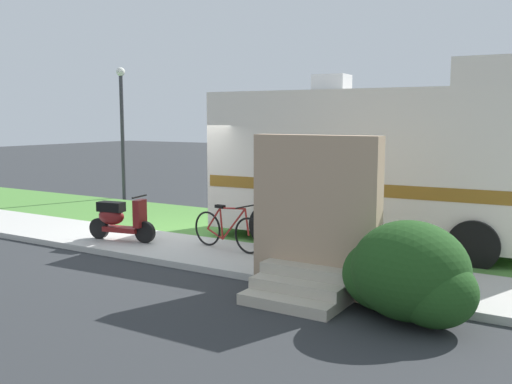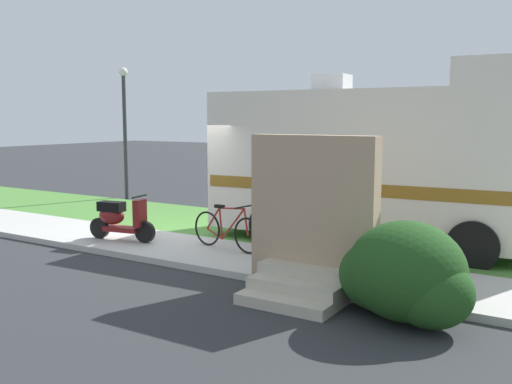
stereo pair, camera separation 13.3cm
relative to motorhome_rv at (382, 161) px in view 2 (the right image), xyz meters
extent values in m
plane|color=#2D3033|center=(-4.06, -1.44, -1.77)|extent=(80.00, 80.00, 0.00)
cube|color=beige|center=(-4.06, -2.64, -1.71)|extent=(24.00, 2.00, 0.12)
cube|color=#4C8438|center=(-4.06, 0.06, -1.73)|extent=(24.00, 3.40, 0.08)
cube|color=silver|center=(-0.10, -0.01, -0.02)|extent=(6.87, 2.75, 2.89)
cube|color=#8C601E|center=(-0.10, -0.01, -0.45)|extent=(6.74, 2.76, 0.24)
cube|color=silver|center=(-1.11, -0.06, 1.61)|extent=(0.73, 0.64, 0.36)
cylinder|color=black|center=(1.93, 1.25, -1.32)|extent=(0.91, 0.33, 0.90)
cylinder|color=black|center=(2.05, -1.04, -1.32)|extent=(0.91, 0.33, 0.90)
cylinder|color=black|center=(-2.02, 1.05, -1.32)|extent=(0.91, 0.33, 0.90)
cylinder|color=black|center=(-1.90, -1.25, -1.32)|extent=(0.91, 0.33, 0.90)
cylinder|color=black|center=(-4.00, -2.76, -1.43)|extent=(0.45, 0.17, 0.44)
cylinder|color=black|center=(-5.11, -2.94, -1.43)|extent=(0.45, 0.17, 0.44)
cube|color=maroon|center=(-4.55, -2.85, -1.41)|extent=(0.82, 0.41, 0.10)
cube|color=black|center=(-4.80, -2.89, -0.95)|extent=(0.60, 0.35, 0.20)
ellipsoid|color=maroon|center=(-4.80, -2.89, -1.15)|extent=(0.64, 0.40, 0.36)
cube|color=maroon|center=(-4.11, -2.77, -1.05)|extent=(0.19, 0.34, 0.56)
cylinder|color=black|center=(-4.11, -2.77, -0.70)|extent=(0.12, 0.50, 0.04)
sphere|color=white|center=(-4.11, -2.77, -0.87)|extent=(0.12, 0.12, 0.12)
torus|color=black|center=(-1.69, -2.46, -1.30)|extent=(0.69, 0.14, 0.69)
torus|color=black|center=(-2.76, -2.29, -1.30)|extent=(0.69, 0.14, 0.69)
cylinder|color=maroon|center=(-2.07, -2.40, -1.13)|extent=(0.61, 0.13, 0.68)
cylinder|color=maroon|center=(-2.38, -2.35, -1.15)|extent=(0.10, 0.05, 0.61)
cylinder|color=maroon|center=(-2.10, -2.39, -0.82)|extent=(0.65, 0.13, 0.09)
cylinder|color=maroon|center=(-2.55, -2.33, -1.38)|extent=(0.42, 0.10, 0.19)
cylinder|color=maroon|center=(-2.59, -2.32, -1.07)|extent=(0.37, 0.09, 0.47)
cylinder|color=maroon|center=(-1.74, -2.45, -1.05)|extent=(0.13, 0.05, 0.51)
cube|color=black|center=(-2.42, -2.35, -0.82)|extent=(0.21, 0.13, 0.06)
cylinder|color=black|center=(-1.78, -2.44, -0.76)|extent=(0.11, 0.52, 0.03)
cube|color=#B7B29E|center=(-2.52, 4.54, -0.72)|extent=(2.55, 2.09, 1.53)
cube|color=black|center=(-2.52, 4.54, -0.25)|extent=(2.42, 2.11, 0.44)
cube|color=#B7B29E|center=(0.22, 4.65, -1.10)|extent=(3.09, 2.11, 0.77)
cylinder|color=black|center=(-2.67, 3.57, -1.39)|extent=(0.77, 0.27, 0.76)
cylinder|color=black|center=(-2.75, 5.48, -1.39)|extent=(0.77, 0.27, 0.76)
cylinder|color=black|center=(0.62, 3.71, -1.39)|extent=(0.77, 0.27, 0.76)
cylinder|color=black|center=(0.53, 5.62, -1.39)|extent=(0.77, 0.27, 0.76)
cube|color=#BCB29E|center=(0.22, -4.24, -1.69)|extent=(1.40, 0.96, 0.16)
cube|color=#BCB29E|center=(0.22, -4.08, -1.53)|extent=(1.40, 0.64, 0.16)
cube|color=#BCB29E|center=(0.22, -3.92, -1.37)|extent=(1.40, 0.32, 0.16)
cube|color=tan|center=(0.22, -3.61, -0.57)|extent=(2.00, 0.30, 2.40)
ellipsoid|color=#1E4719|center=(1.82, -4.14, -1.07)|extent=(1.54, 1.38, 1.31)
ellipsoid|color=#1E4719|center=(1.43, -3.99, -1.23)|extent=(1.15, 1.04, 0.98)
ellipsoid|color=#1E4719|center=(2.16, -4.26, -1.27)|extent=(1.08, 0.97, 0.91)
cylinder|color=brown|center=(-0.23, -2.38, -1.55)|extent=(0.08, 0.08, 0.19)
cylinder|color=brown|center=(-0.23, -2.38, -1.43)|extent=(0.03, 0.03, 0.04)
cylinder|color=black|center=(-0.23, -2.38, -1.41)|extent=(0.04, 0.04, 0.01)
cylinder|color=#B2B2B7|center=(0.89, -2.98, -1.55)|extent=(0.07, 0.07, 0.19)
cylinder|color=#B2B2B7|center=(0.89, -2.98, -1.44)|extent=(0.03, 0.03, 0.04)
cylinder|color=black|center=(0.89, -2.98, -1.42)|extent=(0.03, 0.03, 0.01)
cylinder|color=#333338|center=(-9.36, 2.16, 0.23)|extent=(0.12, 0.12, 3.99)
sphere|color=silver|center=(-9.36, 2.16, 2.35)|extent=(0.28, 0.28, 0.28)
camera|label=1|loc=(3.80, -11.26, 0.88)|focal=39.70mm
camera|label=2|loc=(3.91, -11.19, 0.88)|focal=39.70mm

